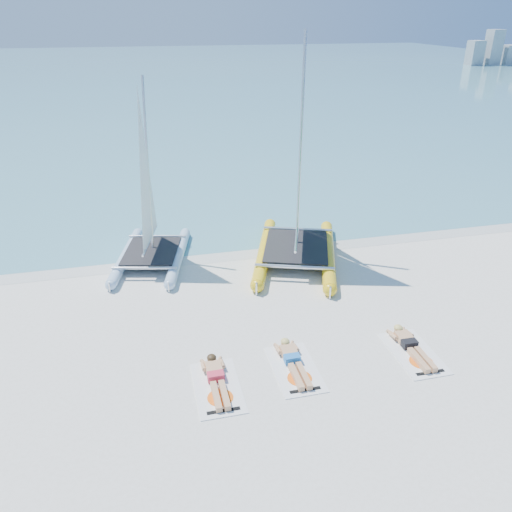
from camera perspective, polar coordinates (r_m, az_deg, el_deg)
The scene contains 12 objects.
ground at distance 12.63m, azimuth 4.28°, elevation -9.84°, with size 140.00×140.00×0.00m, color white.
sea at distance 73.15m, azimuth -11.41°, elevation 19.88°, with size 140.00×115.00×0.01m, color #6BA8B2.
wet_sand_strip at distance 17.22m, azimuth -1.14°, elevation 0.68°, with size 140.00×1.40×0.01m, color beige.
distant_skyline at distance 91.73m, azimuth 26.84°, elevation 20.18°, with size 14.00×2.00×5.00m.
catamaran_blue at distance 16.23m, azimuth -12.25°, elevation 5.17°, with size 2.99×4.67×5.89m.
catamaran_yellow at distance 16.34m, azimuth 4.92°, elevation 7.72°, with size 4.13×5.81×7.20m.
towel_a at distance 11.32m, azimuth -4.41°, elevation -14.72°, with size 1.00×1.85×0.02m, color white.
sunbather_a at distance 11.40m, azimuth -4.59°, elevation -13.69°, with size 0.37×1.73×0.26m.
towel_b at distance 11.81m, azimuth 4.47°, elevation -12.73°, with size 1.00×1.85×0.02m, color white.
sunbather_b at distance 11.88m, azimuth 4.20°, elevation -11.76°, with size 0.37×1.73×0.26m.
towel_c at distance 12.81m, azimuth 17.56°, elevation -10.54°, with size 1.00×1.85×0.02m, color white.
sunbather_c at distance 12.88m, azimuth 17.21°, elevation -9.67°, with size 0.37×1.73×0.26m.
Camera 1 is at (-3.25, -9.70, 7.41)m, focal length 35.00 mm.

